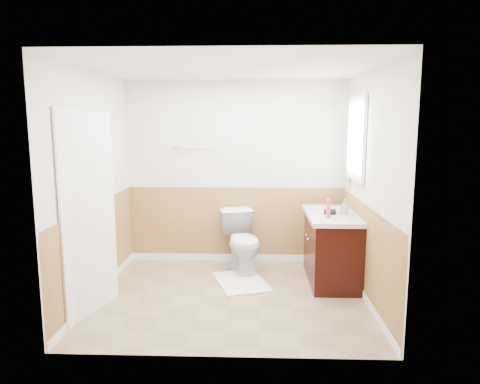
{
  "coord_description": "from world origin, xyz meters",
  "views": [
    {
      "loc": [
        0.27,
        -4.69,
        1.93
      ],
      "look_at": [
        0.1,
        0.25,
        1.15
      ],
      "focal_mm": 32.83,
      "sensor_mm": 36.0,
      "label": 1
    }
  ],
  "objects_px": {
    "toilet": "(243,241)",
    "vanity_cabinet": "(332,249)",
    "bath_mat": "(241,282)",
    "lotion_bottle": "(328,209)",
    "soap_dispenser": "(344,207)"
  },
  "relations": [
    {
      "from": "toilet",
      "to": "vanity_cabinet",
      "type": "height_order",
      "value": "vanity_cabinet"
    },
    {
      "from": "bath_mat",
      "to": "lotion_bottle",
      "type": "xyz_separation_m",
      "value": [
        1.0,
        -0.15,
        0.95
      ]
    },
    {
      "from": "vanity_cabinet",
      "to": "toilet",
      "type": "bearing_deg",
      "value": 162.69
    },
    {
      "from": "lotion_bottle",
      "to": "soap_dispenser",
      "type": "bearing_deg",
      "value": 41.7
    },
    {
      "from": "bath_mat",
      "to": "vanity_cabinet",
      "type": "distance_m",
      "value": 1.17
    },
    {
      "from": "toilet",
      "to": "vanity_cabinet",
      "type": "relative_size",
      "value": 0.72
    },
    {
      "from": "toilet",
      "to": "soap_dispenser",
      "type": "relative_size",
      "value": 4.31
    },
    {
      "from": "toilet",
      "to": "bath_mat",
      "type": "distance_m",
      "value": 0.6
    },
    {
      "from": "soap_dispenser",
      "to": "toilet",
      "type": "bearing_deg",
      "value": 161.21
    },
    {
      "from": "vanity_cabinet",
      "to": "lotion_bottle",
      "type": "xyz_separation_m",
      "value": [
        -0.1,
        -0.27,
        0.56
      ]
    },
    {
      "from": "lotion_bottle",
      "to": "soap_dispenser",
      "type": "distance_m",
      "value": 0.3
    },
    {
      "from": "toilet",
      "to": "lotion_bottle",
      "type": "bearing_deg",
      "value": -49.11
    },
    {
      "from": "vanity_cabinet",
      "to": "soap_dispenser",
      "type": "height_order",
      "value": "soap_dispenser"
    },
    {
      "from": "soap_dispenser",
      "to": "vanity_cabinet",
      "type": "bearing_deg",
      "value": 148.96
    },
    {
      "from": "toilet",
      "to": "lotion_bottle",
      "type": "relative_size",
      "value": 3.58
    }
  ]
}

